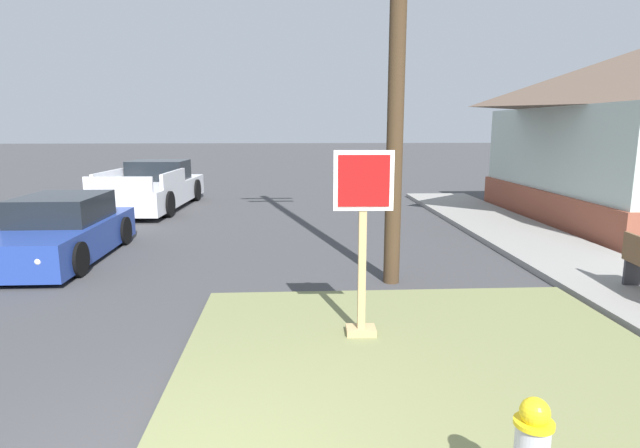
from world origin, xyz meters
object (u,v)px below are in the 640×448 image
at_px(stop_sign, 362,248).
at_px(parked_sedan_blue, 61,232).
at_px(manhole_cover, 295,369).
at_px(pickup_truck_white, 153,189).

height_order(stop_sign, parked_sedan_blue, stop_sign).
relative_size(manhole_cover, pickup_truck_white, 0.12).
bearing_deg(parked_sedan_blue, stop_sign, -38.47).
height_order(manhole_cover, pickup_truck_white, pickup_truck_white).
bearing_deg(parked_sedan_blue, manhole_cover, -47.67).
bearing_deg(pickup_truck_white, parked_sedan_blue, -90.86).
height_order(stop_sign, manhole_cover, stop_sign).
bearing_deg(manhole_cover, stop_sign, 41.86).
xyz_separation_m(parked_sedan_blue, pickup_truck_white, (0.10, 6.54, 0.08)).
distance_m(stop_sign, parked_sedan_blue, 6.92).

